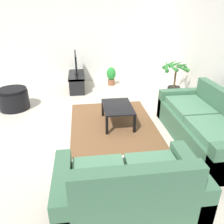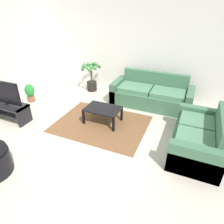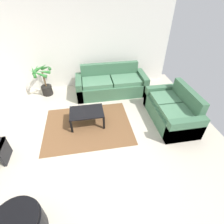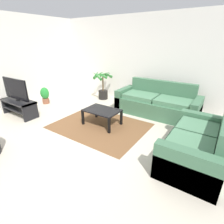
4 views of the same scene
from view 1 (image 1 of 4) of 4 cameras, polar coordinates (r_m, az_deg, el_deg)
The scene contains 12 objects.
ground_plane at distance 4.77m, azimuth -9.30°, elevation -3.06°, with size 6.60×6.60×0.00m, color beige.
wall_back at distance 5.13m, azimuth 26.12°, elevation 12.82°, with size 6.00×0.06×2.70m, color silver.
wall_left at distance 7.27m, azimuth -9.77°, elevation 17.94°, with size 0.06×6.00×2.70m, color silver.
couch_main at distance 4.33m, azimuth 22.04°, elevation -3.33°, with size 2.23×0.90×0.90m.
couch_loveseat at distance 2.78m, azimuth 4.17°, elevation -19.23°, with size 0.90×1.65×0.90m.
tv_stand at distance 6.68m, azimuth -8.76°, elevation 8.02°, with size 1.10×0.45×0.44m.
tv at distance 6.56m, azimuth -9.00°, elevation 11.92°, with size 1.00×0.10×0.60m.
coffee_table at distance 4.60m, azimuth 1.40°, elevation 0.91°, with size 0.85×0.58×0.40m.
area_rug at distance 4.73m, azimuth 0.16°, elevation -2.89°, with size 2.20×1.70×0.01m, color brown.
potted_palm at distance 6.10m, azimuth 15.31°, elevation 7.71°, with size 0.64×0.66×0.99m.
potted_plant_small at distance 6.97m, azimuth -0.19°, elevation 9.10°, with size 0.27×0.27×0.54m.
ottoman at distance 5.81m, azimuth -23.35°, elevation 3.02°, with size 0.68×0.68×0.49m.
Camera 1 is at (4.21, 0.21, 2.24)m, focal length 36.66 mm.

